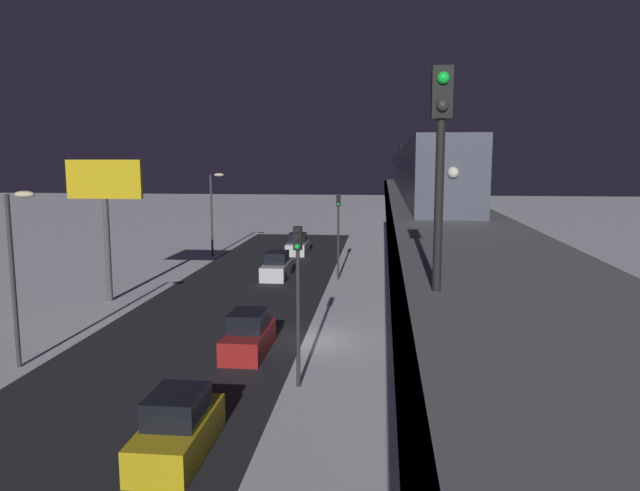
{
  "coord_description": "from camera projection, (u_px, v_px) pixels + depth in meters",
  "views": [
    {
      "loc": [
        -3.69,
        28.5,
        8.98
      ],
      "look_at": [
        1.53,
        -21.78,
        1.61
      ],
      "focal_mm": 33.6,
      "sensor_mm": 36.0,
      "label": 1
    }
  ],
  "objects": [
    {
      "name": "ground_plane",
      "position": [
        305.0,
        341.0,
        29.73
      ],
      "size": [
        240.0,
        240.0,
        0.0
      ],
      "primitive_type": "plane",
      "color": "white"
    },
    {
      "name": "avenue_asphalt",
      "position": [
        196.0,
        337.0,
        30.3
      ],
      "size": [
        11.0,
        82.91,
        0.01
      ],
      "primitive_type": "cube",
      "color": "#28282D",
      "rests_on": "ground_plane"
    },
    {
      "name": "elevated_railway",
      "position": [
        437.0,
        228.0,
        28.26
      ],
      "size": [
        5.0,
        82.91,
        6.57
      ],
      "color": "slate",
      "rests_on": "ground_plane"
    },
    {
      "name": "subway_train",
      "position": [
        410.0,
        165.0,
        59.46
      ],
      "size": [
        2.94,
        74.07,
        3.4
      ],
      "color": "#4C5160",
      "rests_on": "elevated_railway"
    },
    {
      "name": "rail_signal",
      "position": [
        441.0,
        140.0,
        10.58
      ],
      "size": [
        0.36,
        0.41,
        4.0
      ],
      "color": "black",
      "rests_on": "elevated_railway"
    },
    {
      "name": "sedan_white",
      "position": [
        277.0,
        267.0,
        45.48
      ],
      "size": [
        1.91,
        4.67,
        1.97
      ],
      "rotation": [
        0.0,
        0.0,
        3.14
      ],
      "color": "silver",
      "rests_on": "ground_plane"
    },
    {
      "name": "sedan_red",
      "position": [
        248.0,
        336.0,
        27.8
      ],
      "size": [
        1.8,
        4.38,
        1.97
      ],
      "rotation": [
        0.0,
        0.0,
        3.14
      ],
      "color": "#A51E1E",
      "rests_on": "ground_plane"
    },
    {
      "name": "sedan_yellow",
      "position": [
        178.0,
        429.0,
        18.24
      ],
      "size": [
        1.8,
        4.31,
        1.97
      ],
      "rotation": [
        0.0,
        0.0,
        3.14
      ],
      "color": "gold",
      "rests_on": "ground_plane"
    },
    {
      "name": "sedan_white_2",
      "position": [
        298.0,
        245.0,
        56.7
      ],
      "size": [
        1.8,
        4.21,
        1.97
      ],
      "rotation": [
        0.0,
        0.0,
        3.14
      ],
      "color": "silver",
      "rests_on": "ground_plane"
    },
    {
      "name": "traffic_light_near",
      "position": [
        298.0,
        283.0,
        23.16
      ],
      "size": [
        0.32,
        0.44,
        6.4
      ],
      "color": "#2D2D2D",
      "rests_on": "ground_plane"
    },
    {
      "name": "traffic_light_mid",
      "position": [
        338.0,
        224.0,
        44.2
      ],
      "size": [
        0.32,
        0.44,
        6.4
      ],
      "color": "#2D2D2D",
      "rests_on": "ground_plane"
    },
    {
      "name": "commercial_billboard",
      "position": [
        105.0,
        193.0,
        37.13
      ],
      "size": [
        4.8,
        0.36,
        8.9
      ],
      "color": "#4C4C51",
      "rests_on": "ground_plane"
    },
    {
      "name": "street_lamp_near",
      "position": [
        16.0,
        258.0,
        25.3
      ],
      "size": [
        1.35,
        0.44,
        7.65
      ],
      "color": "#38383D",
      "rests_on": "ground_plane"
    },
    {
      "name": "street_lamp_far",
      "position": [
        214.0,
        204.0,
        54.83
      ],
      "size": [
        1.35,
        0.44,
        7.65
      ],
      "color": "#38383D",
      "rests_on": "ground_plane"
    }
  ]
}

